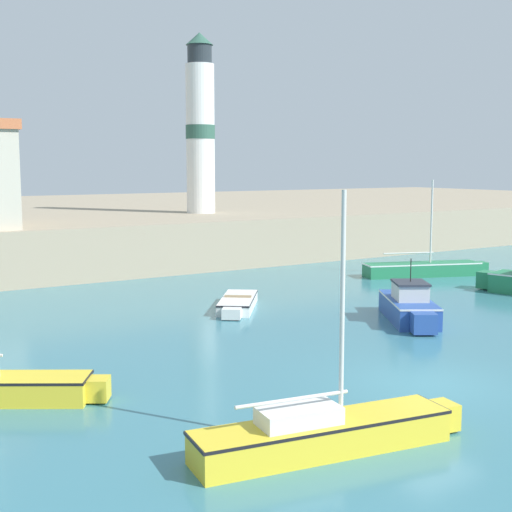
{
  "coord_description": "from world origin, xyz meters",
  "views": [
    {
      "loc": [
        -14.21,
        -13.7,
        6.03
      ],
      "look_at": [
        2.5,
        12.91,
        2.0
      ],
      "focal_mm": 50.0,
      "sensor_mm": 36.0,
      "label": 1
    }
  ],
  "objects_px": {
    "motorboat_blue_1": "(410,306)",
    "sailboat_yellow_6": "(325,431)",
    "sailboat_green_3": "(424,268)",
    "dinghy_white_7": "(238,303)",
    "lighthouse": "(200,127)"
  },
  "relations": [
    {
      "from": "sailboat_yellow_6",
      "to": "dinghy_white_7",
      "type": "xyz_separation_m",
      "value": [
        6.09,
        13.9,
        -0.18
      ]
    },
    {
      "from": "motorboat_blue_1",
      "to": "dinghy_white_7",
      "type": "height_order",
      "value": "motorboat_blue_1"
    },
    {
      "from": "motorboat_blue_1",
      "to": "sailboat_green_3",
      "type": "height_order",
      "value": "sailboat_green_3"
    },
    {
      "from": "sailboat_green_3",
      "to": "lighthouse",
      "type": "height_order",
      "value": "lighthouse"
    },
    {
      "from": "lighthouse",
      "to": "dinghy_white_7",
      "type": "bearing_deg",
      "value": -113.06
    },
    {
      "from": "sailboat_green_3",
      "to": "sailboat_yellow_6",
      "type": "xyz_separation_m",
      "value": [
        -19.33,
        -16.25,
        0.03
      ]
    },
    {
      "from": "dinghy_white_7",
      "to": "lighthouse",
      "type": "distance_m",
      "value": 20.17
    },
    {
      "from": "sailboat_green_3",
      "to": "sailboat_yellow_6",
      "type": "height_order",
      "value": "sailboat_yellow_6"
    },
    {
      "from": "motorboat_blue_1",
      "to": "sailboat_yellow_6",
      "type": "height_order",
      "value": "sailboat_yellow_6"
    },
    {
      "from": "motorboat_blue_1",
      "to": "sailboat_yellow_6",
      "type": "relative_size",
      "value": 0.76
    },
    {
      "from": "sailboat_green_3",
      "to": "dinghy_white_7",
      "type": "xyz_separation_m",
      "value": [
        -13.24,
        -2.35,
        -0.14
      ]
    },
    {
      "from": "motorboat_blue_1",
      "to": "sailboat_green_3",
      "type": "bearing_deg",
      "value": 41.96
    },
    {
      "from": "motorboat_blue_1",
      "to": "sailboat_yellow_6",
      "type": "bearing_deg",
      "value": -141.6
    },
    {
      "from": "motorboat_blue_1",
      "to": "lighthouse",
      "type": "distance_m",
      "value": 23.98
    },
    {
      "from": "motorboat_blue_1",
      "to": "sailboat_yellow_6",
      "type": "xyz_separation_m",
      "value": [
        -10.57,
        -8.37,
        -0.13
      ]
    }
  ]
}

